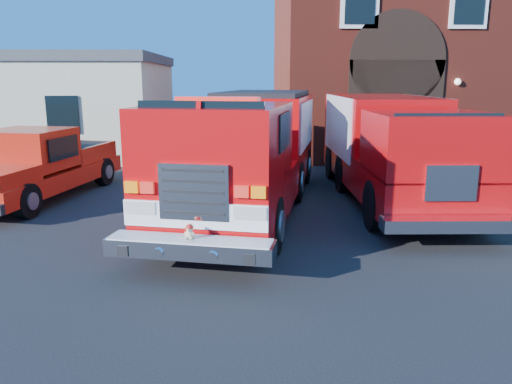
{
  "coord_description": "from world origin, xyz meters",
  "views": [
    {
      "loc": [
        -0.21,
        -10.02,
        3.31
      ],
      "look_at": [
        0.0,
        -1.2,
        1.3
      ],
      "focal_mm": 35.0,
      "sensor_mm": 36.0,
      "label": 1
    }
  ],
  "objects_px": {
    "fire_station": "(440,58)",
    "pickup_truck": "(38,166)",
    "side_building": "(49,104)",
    "secondary_truck": "(392,145)",
    "fire_engine": "(248,150)"
  },
  "relations": [
    {
      "from": "fire_station",
      "to": "pickup_truck",
      "type": "xyz_separation_m",
      "value": [
        -14.99,
        -10.1,
        -3.32
      ]
    },
    {
      "from": "side_building",
      "to": "secondary_truck",
      "type": "distance_m",
      "value": 15.98
    },
    {
      "from": "pickup_truck",
      "to": "secondary_truck",
      "type": "relative_size",
      "value": 0.73
    },
    {
      "from": "fire_station",
      "to": "side_building",
      "type": "xyz_separation_m",
      "value": [
        -17.99,
        -0.99,
        -2.05
      ]
    },
    {
      "from": "fire_station",
      "to": "fire_engine",
      "type": "relative_size",
      "value": 1.52
    },
    {
      "from": "fire_station",
      "to": "secondary_truck",
      "type": "distance_m",
      "value": 11.94
    },
    {
      "from": "fire_station",
      "to": "fire_engine",
      "type": "xyz_separation_m",
      "value": [
        -9.1,
        -11.43,
        -2.71
      ]
    },
    {
      "from": "fire_station",
      "to": "side_building",
      "type": "bearing_deg",
      "value": -176.86
    },
    {
      "from": "pickup_truck",
      "to": "secondary_truck",
      "type": "xyz_separation_m",
      "value": [
        9.87,
        -0.33,
        0.59
      ]
    },
    {
      "from": "fire_engine",
      "to": "pickup_truck",
      "type": "distance_m",
      "value": 6.08
    },
    {
      "from": "fire_station",
      "to": "secondary_truck",
      "type": "bearing_deg",
      "value": -116.16
    },
    {
      "from": "secondary_truck",
      "to": "fire_engine",
      "type": "bearing_deg",
      "value": -165.91
    },
    {
      "from": "fire_engine",
      "to": "secondary_truck",
      "type": "bearing_deg",
      "value": 14.09
    },
    {
      "from": "fire_station",
      "to": "secondary_truck",
      "type": "xyz_separation_m",
      "value": [
        -5.12,
        -10.43,
        -2.72
      ]
    },
    {
      "from": "fire_station",
      "to": "pickup_truck",
      "type": "height_order",
      "value": "fire_station"
    }
  ]
}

